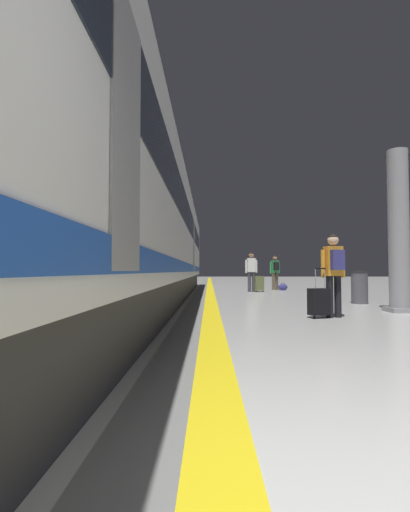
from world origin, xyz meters
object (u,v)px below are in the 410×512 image
Objects in this scene: passenger_near at (334,268)px; passenger_mid at (251,269)px; suitcase_near at (319,302)px; passenger_far at (275,269)px; high_speed_train at (114,197)px; duffel_bag_far at (283,287)px; platform_pillar at (399,234)px; suitcase_mid at (259,283)px; waste_bin at (359,287)px.

passenger_near is 0.94× the size of passenger_mid.
passenger_far is (1.04, 10.57, 0.67)m from suitcase_near.
high_speed_train reaches higher than passenger_mid.
high_speed_train is 11.24m from duffel_bag_far.
suitcase_near is (4.16, -0.84, -2.19)m from high_speed_train.
suitcase_near is 10.64m from passenger_far.
platform_pillar is at bearing -85.40° from duffel_bag_far.
passenger_near is 9.04m from passenger_mid.
suitcase_mid is (4.23, 8.12, -2.14)m from high_speed_train.
high_speed_train reaches higher than passenger_far.
passenger_far is at bearing 97.90° from waste_bin.
platform_pillar is at bearing 2.23° from high_speed_train.
high_speed_train is at bearing 168.59° from suitcase_near.
duffel_bag_far is at bearing 59.84° from high_speed_train.
suitcase_mid is at bearing 104.52° from platform_pillar.
passenger_mid reaches higher than suitcase_near.
waste_bin is at bearing 20.74° from high_speed_train.
duffel_bag_far is at bearing 84.25° from passenger_near.
high_speed_train reaches higher than platform_pillar.
high_speed_train is at bearing -115.33° from passenger_mid.
suitcase_mid is at bearing -132.98° from duffel_bag_far.
passenger_near is at bearing -9.59° from high_speed_train.
passenger_near reaches higher than suitcase_mid.
high_speed_train is at bearing -177.77° from platform_pillar.
high_speed_train is at bearing -118.16° from passenger_far.
suitcase_near is 1.41× the size of suitcase_mid.
high_speed_train reaches higher than suitcase_near.
suitcase_mid is at bearing 109.18° from waste_bin.
passenger_mid is at bearing -142.33° from duffel_bag_far.
suitcase_near is 9.13m from passenger_mid.
suitcase_near is 0.27× the size of platform_pillar.
duffel_bag_far is 0.48× the size of waste_bin.
passenger_far is at bearing 58.77° from suitcase_mid.
duffel_bag_far is at bearing 82.52° from suitcase_near.
suitcase_mid is at bearing -121.23° from passenger_far.
suitcase_near is at bearing -11.41° from high_speed_train.
platform_pillar reaches higher than waste_bin.
high_speed_train is at bearing 170.41° from passenger_near.
passenger_far is at bearing 48.57° from passenger_mid.
suitcase_near is at bearing -165.90° from passenger_near.
waste_bin is at bearing -84.34° from duffel_bag_far.
waste_bin is at bearing 60.81° from passenger_near.
high_speed_train is 4.78m from suitcase_near.
high_speed_train is 9.40m from suitcase_mid.
suitcase_near is 10.44m from duffel_bag_far.
platform_pillar reaches higher than passenger_mid.
waste_bin is at bearing -68.52° from passenger_mid.
passenger_mid is 1.89× the size of waste_bin.
high_speed_train reaches higher than waste_bin.
platform_pillar reaches higher than passenger_far.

